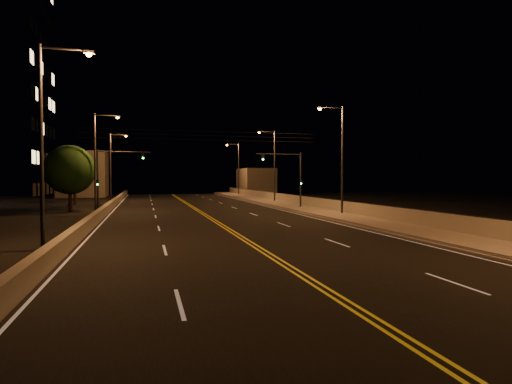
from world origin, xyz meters
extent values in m
plane|color=black|center=(0.00, 0.00, 0.00)|extent=(160.00, 160.00, 0.00)
cube|color=black|center=(0.00, 20.00, 0.01)|extent=(18.00, 120.00, 0.02)
cube|color=gray|center=(10.80, 20.00, 0.15)|extent=(3.60, 120.00, 0.30)
cube|color=gray|center=(8.93, 20.00, 0.07)|extent=(0.14, 120.00, 0.15)
cube|color=gray|center=(12.45, 20.00, 0.80)|extent=(0.30, 120.00, 1.00)
cube|color=gray|center=(-9.05, 20.00, 0.43)|extent=(0.45, 120.00, 0.85)
cube|color=slate|center=(16.50, 73.76, 2.64)|extent=(6.00, 10.00, 5.27)
cube|color=slate|center=(-16.00, 71.08, 4.03)|extent=(8.00, 8.00, 8.07)
cylinder|color=black|center=(12.45, 20.00, 1.33)|extent=(0.06, 120.00, 0.06)
cube|color=silver|center=(-8.60, 20.00, 0.02)|extent=(0.12, 116.00, 0.00)
cube|color=silver|center=(8.60, 20.00, 0.02)|extent=(0.12, 116.00, 0.00)
cube|color=gold|center=(-0.15, 20.00, 0.02)|extent=(0.12, 116.00, 0.00)
cube|color=gold|center=(0.15, 20.00, 0.02)|extent=(0.12, 116.00, 0.00)
cube|color=silver|center=(-4.50, 1.50, 0.02)|extent=(0.12, 3.00, 0.00)
cube|color=silver|center=(-4.50, 10.50, 0.02)|extent=(0.12, 3.00, 0.00)
cube|color=silver|center=(-4.50, 19.50, 0.02)|extent=(0.12, 3.00, 0.00)
cube|color=silver|center=(-4.50, 28.50, 0.02)|extent=(0.12, 3.00, 0.00)
cube|color=silver|center=(-4.50, 37.50, 0.02)|extent=(0.12, 3.00, 0.00)
cube|color=silver|center=(-4.50, 46.50, 0.02)|extent=(0.12, 3.00, 0.00)
cube|color=silver|center=(-4.50, 55.50, 0.02)|extent=(0.12, 3.00, 0.00)
cube|color=silver|center=(-4.50, 64.50, 0.02)|extent=(0.12, 3.00, 0.00)
cube|color=silver|center=(-4.50, 73.50, 0.02)|extent=(0.12, 3.00, 0.00)
cube|color=silver|center=(4.50, 1.50, 0.02)|extent=(0.12, 3.00, 0.00)
cube|color=silver|center=(4.50, 10.50, 0.02)|extent=(0.12, 3.00, 0.00)
cube|color=silver|center=(4.50, 19.50, 0.02)|extent=(0.12, 3.00, 0.00)
cube|color=silver|center=(4.50, 28.50, 0.02)|extent=(0.12, 3.00, 0.00)
cube|color=silver|center=(4.50, 37.50, 0.02)|extent=(0.12, 3.00, 0.00)
cube|color=silver|center=(4.50, 46.50, 0.02)|extent=(0.12, 3.00, 0.00)
cube|color=silver|center=(4.50, 55.50, 0.02)|extent=(0.12, 3.00, 0.00)
cube|color=silver|center=(4.50, 64.50, 0.02)|extent=(0.12, 3.00, 0.00)
cube|color=silver|center=(4.50, 73.50, 0.02)|extent=(0.12, 3.00, 0.00)
cylinder|color=#2D2D33|center=(11.80, 24.84, 4.93)|extent=(0.20, 0.20, 9.87)
cylinder|color=#2D2D33|center=(10.70, 24.84, 9.72)|extent=(2.20, 0.12, 0.12)
cube|color=#2D2D33|center=(9.60, 24.84, 9.65)|extent=(0.50, 0.25, 0.14)
sphere|color=#FF9E2D|center=(9.60, 24.84, 9.55)|extent=(0.28, 0.28, 0.28)
cylinder|color=#2D2D33|center=(11.80, 45.51, 4.93)|extent=(0.20, 0.20, 9.87)
cylinder|color=#2D2D33|center=(10.70, 45.51, 9.72)|extent=(2.20, 0.12, 0.12)
cube|color=#2D2D33|center=(9.60, 45.51, 9.65)|extent=(0.50, 0.25, 0.14)
sphere|color=#FF9E2D|center=(9.60, 45.51, 9.55)|extent=(0.28, 0.28, 0.28)
cylinder|color=#2D2D33|center=(11.80, 68.51, 4.93)|extent=(0.20, 0.20, 9.87)
cylinder|color=#2D2D33|center=(10.70, 68.51, 9.72)|extent=(2.20, 0.12, 0.12)
cube|color=#2D2D33|center=(9.60, 68.51, 9.65)|extent=(0.50, 0.25, 0.14)
sphere|color=#FF9E2D|center=(9.60, 68.51, 9.55)|extent=(0.28, 0.28, 0.28)
cylinder|color=#2D2D33|center=(-10.20, 12.09, 4.93)|extent=(0.20, 0.20, 9.87)
cylinder|color=#2D2D33|center=(-9.10, 12.09, 9.72)|extent=(2.20, 0.12, 0.12)
cube|color=#2D2D33|center=(-8.00, 12.09, 9.65)|extent=(0.50, 0.25, 0.14)
sphere|color=#FF9E2D|center=(-8.00, 12.09, 9.55)|extent=(0.28, 0.28, 0.28)
cylinder|color=#2D2D33|center=(-10.20, 35.07, 4.93)|extent=(0.20, 0.20, 9.87)
cylinder|color=#2D2D33|center=(-9.10, 35.07, 9.72)|extent=(2.20, 0.12, 0.12)
cube|color=#2D2D33|center=(-8.00, 35.07, 9.65)|extent=(0.50, 0.25, 0.14)
sphere|color=#FF9E2D|center=(-8.00, 35.07, 9.55)|extent=(0.28, 0.28, 0.28)
cylinder|color=#2D2D33|center=(-10.20, 55.17, 4.93)|extent=(0.20, 0.20, 9.87)
cylinder|color=#2D2D33|center=(-9.10, 55.17, 9.72)|extent=(2.20, 0.12, 0.12)
cube|color=#2D2D33|center=(-8.00, 55.17, 9.65)|extent=(0.50, 0.25, 0.14)
sphere|color=#FF9E2D|center=(-8.00, 55.17, 9.55)|extent=(0.28, 0.28, 0.28)
cylinder|color=#2D2D33|center=(11.00, 33.30, 3.10)|extent=(0.18, 0.18, 6.20)
cylinder|color=#2D2D33|center=(8.50, 33.30, 6.00)|extent=(5.00, 0.10, 0.10)
cube|color=black|center=(6.75, 33.30, 5.65)|extent=(0.28, 0.18, 0.80)
sphere|color=#19FF4C|center=(6.75, 33.19, 5.40)|extent=(0.14, 0.14, 0.14)
cube|color=black|center=(11.00, 33.15, 3.00)|extent=(0.22, 0.14, 0.55)
cylinder|color=#2D2D33|center=(-9.80, 33.30, 3.10)|extent=(0.18, 0.18, 6.20)
cylinder|color=#2D2D33|center=(-7.30, 33.30, 6.00)|extent=(5.00, 0.10, 0.10)
cube|color=black|center=(-5.55, 33.30, 5.65)|extent=(0.28, 0.18, 0.80)
sphere|color=#19FF4C|center=(-5.55, 33.19, 5.40)|extent=(0.14, 0.14, 0.14)
cube|color=black|center=(-9.80, 33.15, 3.00)|extent=(0.22, 0.14, 0.55)
cylinder|color=black|center=(0.00, 29.50, 7.00)|extent=(22.00, 0.03, 0.03)
cylinder|color=black|center=(0.00, 29.50, 7.40)|extent=(22.00, 0.03, 0.03)
cylinder|color=black|center=(0.00, 29.50, 7.80)|extent=(22.00, 0.03, 0.03)
cylinder|color=black|center=(-12.74, 36.25, 1.18)|extent=(0.36, 0.36, 2.37)
sphere|color=black|center=(-12.74, 36.25, 4.27)|extent=(5.00, 5.00, 5.00)
cylinder|color=black|center=(-14.00, 47.71, 1.25)|extent=(0.36, 0.36, 2.50)
sphere|color=black|center=(-14.00, 47.71, 4.51)|extent=(5.27, 5.27, 5.27)
camera|label=1|loc=(-5.41, -10.40, 3.52)|focal=30.00mm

